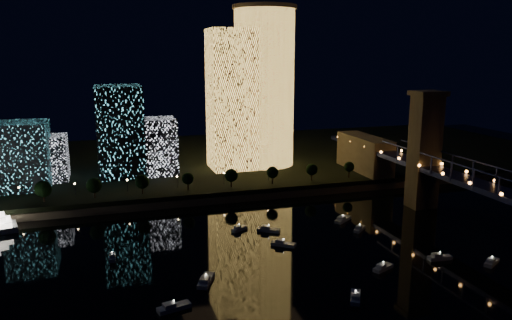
{
  "coord_description": "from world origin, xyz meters",
  "views": [
    {
      "loc": [
        -64.42,
        -127.38,
        65.13
      ],
      "look_at": [
        -8.26,
        55.0,
        24.31
      ],
      "focal_mm": 35.0,
      "sensor_mm": 36.0,
      "label": 1
    }
  ],
  "objects": [
    {
      "name": "tower_rectangular",
      "position": [
        0.24,
        126.51,
        41.35
      ],
      "size": [
        22.85,
        22.85,
        72.7
      ],
      "primitive_type": "cube",
      "color": "#FFBF51",
      "rests_on": "far_bank"
    },
    {
      "name": "street_lamps",
      "position": [
        -34.0,
        94.0,
        9.02
      ],
      "size": [
        132.7,
        0.7,
        5.65
      ],
      "color": "black",
      "rests_on": "far_bank"
    },
    {
      "name": "seawall",
      "position": [
        0.0,
        82.0,
        1.5
      ],
      "size": [
        420.0,
        6.0,
        3.0
      ],
      "primitive_type": "cube",
      "color": "#6B5E4C",
      "rests_on": "ground"
    },
    {
      "name": "tower_cylindrical",
      "position": [
        19.56,
        130.27,
        47.56
      ],
      "size": [
        34.0,
        34.0,
        84.88
      ],
      "color": "#FFBF51",
      "rests_on": "far_bank"
    },
    {
      "name": "far_bank",
      "position": [
        0.0,
        160.0,
        2.5
      ],
      "size": [
        420.0,
        160.0,
        5.0
      ],
      "primitive_type": "cube",
      "color": "black",
      "rests_on": "ground"
    },
    {
      "name": "ground",
      "position": [
        0.0,
        0.0,
        0.0
      ],
      "size": [
        520.0,
        520.0,
        0.0
      ],
      "primitive_type": "plane",
      "color": "black",
      "rests_on": "ground"
    },
    {
      "name": "motorboats",
      "position": [
        -4.07,
        14.11,
        0.81
      ],
      "size": [
        119.3,
        67.78,
        2.78
      ],
      "color": "silver",
      "rests_on": "ground"
    },
    {
      "name": "esplanade_trees",
      "position": [
        -43.57,
        88.0,
        10.47
      ],
      "size": [
        165.94,
        6.97,
        8.99
      ],
      "color": "black",
      "rests_on": "far_bank"
    },
    {
      "name": "truss_bridge",
      "position": [
        65.0,
        3.72,
        16.25
      ],
      "size": [
        13.0,
        266.0,
        50.0
      ],
      "color": "#171C49",
      "rests_on": "ground"
    },
    {
      "name": "midrise_blocks",
      "position": [
        -68.8,
        124.82,
        22.53
      ],
      "size": [
        80.88,
        41.04,
        44.75
      ],
      "color": "white",
      "rests_on": "far_bank"
    }
  ]
}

